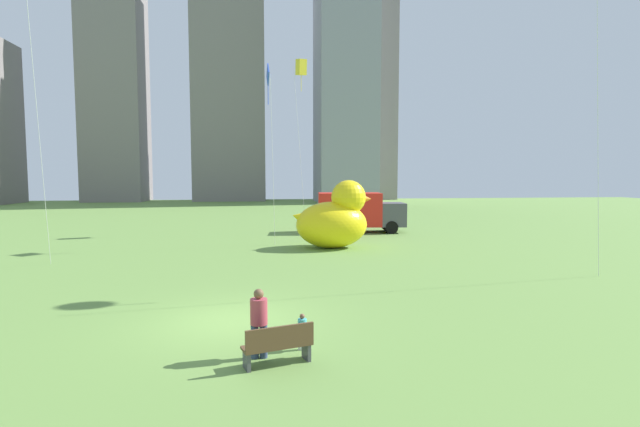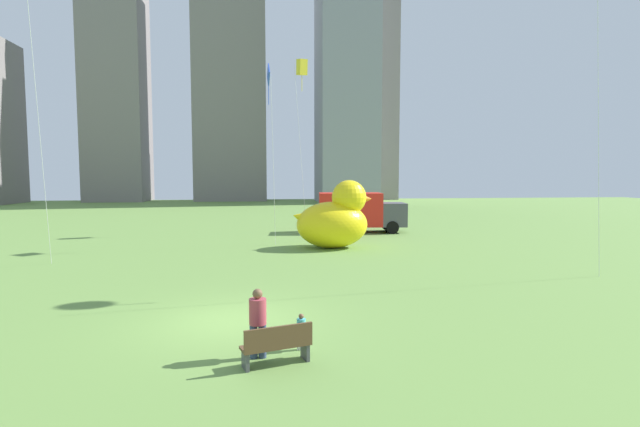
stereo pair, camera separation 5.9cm
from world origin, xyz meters
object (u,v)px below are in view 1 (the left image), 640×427
object	(u,v)px
kite_blue	(268,82)
person_child	(302,330)
park_bench	(278,344)
kite_yellow	(301,68)
giant_inflatable_duck	(334,219)
person_adult	(259,320)
box_truck	(359,212)

from	to	relation	value
kite_blue	person_child	bearing A→B (deg)	-88.63
park_bench	kite_yellow	size ratio (longest dim) A/B	0.13
giant_inflatable_duck	kite_yellow	bearing A→B (deg)	98.00
person_adult	person_child	size ratio (longest dim) A/B	1.83
park_bench	person_adult	distance (m)	0.76
park_bench	box_truck	bearing A→B (deg)	74.04
box_truck	park_bench	bearing A→B (deg)	-105.96
park_bench	giant_inflatable_duck	bearing A→B (deg)	76.92
person_adult	box_truck	bearing A→B (deg)	72.78
park_bench	box_truck	distance (m)	24.61
person_child	kite_blue	world-z (taller)	kite_blue
person_child	park_bench	bearing A→B (deg)	-124.15
person_adult	box_truck	world-z (taller)	box_truck
box_truck	kite_blue	size ratio (longest dim) A/B	0.61
park_bench	person_adult	world-z (taller)	person_adult
box_truck	kite_blue	distance (m)	11.88
park_bench	box_truck	xyz separation A→B (m)	(6.76, 23.65, 0.98)
kite_blue	giant_inflatable_duck	bearing A→B (deg)	-21.22
giant_inflatable_duck	person_adult	bearing A→B (deg)	-104.87
kite_yellow	giant_inflatable_duck	bearing A→B (deg)	-82.00
park_bench	box_truck	world-z (taller)	box_truck
park_bench	person_child	xyz separation A→B (m)	(0.59, 0.87, 0.00)
giant_inflatable_duck	kite_yellow	world-z (taller)	kite_yellow
person_adult	kite_yellow	size ratio (longest dim) A/B	0.13
giant_inflatable_duck	box_truck	bearing A→B (deg)	67.80
kite_yellow	person_adult	bearing A→B (deg)	-97.28
box_truck	kite_yellow	xyz separation A→B (m)	(-4.09, 0.98, 10.33)
giant_inflatable_duck	box_truck	size ratio (longest dim) A/B	0.73
person_child	box_truck	size ratio (longest dim) A/B	0.13
person_adult	kite_blue	world-z (taller)	kite_blue
giant_inflatable_duck	kite_yellow	distance (m)	13.09
person_adult	box_truck	distance (m)	24.24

